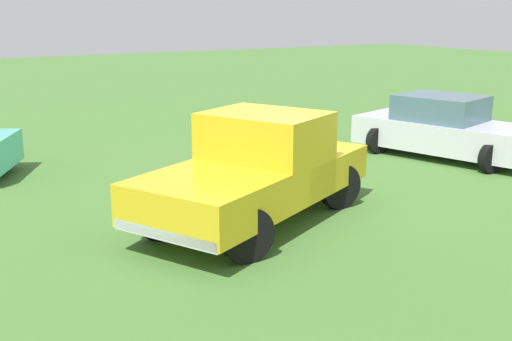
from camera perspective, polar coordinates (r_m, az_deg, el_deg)
The scene contains 3 objects.
ground_plane at distance 11.61m, azimuth 1.63°, elevation -2.92°, with size 80.00×80.00×0.00m, color #477533.
pickup_truck at distance 10.36m, azimuth 0.36°, elevation 0.40°, with size 5.02×3.75×1.83m.
sedan_near at distance 15.73m, azimuth 16.87°, elevation 3.65°, with size 2.88×4.64×1.48m.
Camera 1 is at (6.01, 9.31, 3.47)m, focal length 43.89 mm.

